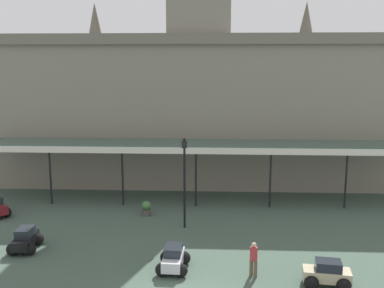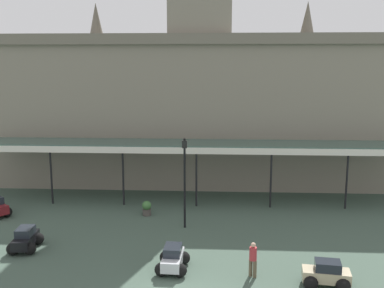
{
  "view_description": "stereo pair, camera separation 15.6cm",
  "coord_description": "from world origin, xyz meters",
  "px_view_note": "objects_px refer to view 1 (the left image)",
  "views": [
    {
      "loc": [
        1.15,
        -16.3,
        9.68
      ],
      "look_at": [
        0.0,
        7.72,
        5.37
      ],
      "focal_mm": 41.57,
      "sensor_mm": 36.0,
      "label": 1
    },
    {
      "loc": [
        1.31,
        -16.3,
        9.68
      ],
      "look_at": [
        0.0,
        7.72,
        5.37
      ],
      "focal_mm": 41.57,
      "sensor_mm": 36.0,
      "label": 2
    }
  ],
  "objects_px": {
    "pedestrian_near_entrance": "(254,258)",
    "victorian_lamppost": "(184,173)",
    "car_black_sedan": "(25,241)",
    "car_silver_sedan": "(173,260)",
    "planter_forecourt_centre": "(146,208)",
    "car_beige_sedan": "(327,275)"
  },
  "relations": [
    {
      "from": "pedestrian_near_entrance",
      "to": "planter_forecourt_centre",
      "type": "distance_m",
      "value": 10.29
    },
    {
      "from": "car_silver_sedan",
      "to": "planter_forecourt_centre",
      "type": "distance_m",
      "value": 8.08
    },
    {
      "from": "car_black_sedan",
      "to": "pedestrian_near_entrance",
      "type": "distance_m",
      "value": 12.05
    },
    {
      "from": "car_beige_sedan",
      "to": "planter_forecourt_centre",
      "type": "xyz_separation_m",
      "value": [
        -9.37,
        8.94,
        -0.01
      ]
    },
    {
      "from": "pedestrian_near_entrance",
      "to": "victorian_lamppost",
      "type": "xyz_separation_m",
      "value": [
        -3.58,
        6.15,
        2.44
      ]
    },
    {
      "from": "car_beige_sedan",
      "to": "planter_forecourt_centre",
      "type": "distance_m",
      "value": 12.95
    },
    {
      "from": "car_black_sedan",
      "to": "car_silver_sedan",
      "type": "bearing_deg",
      "value": -13.73
    },
    {
      "from": "pedestrian_near_entrance",
      "to": "victorian_lamppost",
      "type": "height_order",
      "value": "victorian_lamppost"
    },
    {
      "from": "car_black_sedan",
      "to": "victorian_lamppost",
      "type": "bearing_deg",
      "value": 24.18
    },
    {
      "from": "car_beige_sedan",
      "to": "pedestrian_near_entrance",
      "type": "xyz_separation_m",
      "value": [
        -3.16,
        0.74,
        0.41
      ]
    },
    {
      "from": "victorian_lamppost",
      "to": "car_beige_sedan",
      "type": "bearing_deg",
      "value": -45.59
    },
    {
      "from": "pedestrian_near_entrance",
      "to": "car_black_sedan",
      "type": "bearing_deg",
      "value": 168.2
    },
    {
      "from": "car_beige_sedan",
      "to": "victorian_lamppost",
      "type": "distance_m",
      "value": 10.05
    },
    {
      "from": "car_black_sedan",
      "to": "planter_forecourt_centre",
      "type": "relative_size",
      "value": 2.2
    },
    {
      "from": "car_black_sedan",
      "to": "car_beige_sedan",
      "type": "height_order",
      "value": "same"
    },
    {
      "from": "car_black_sedan",
      "to": "car_silver_sedan",
      "type": "xyz_separation_m",
      "value": [
        8.03,
        -1.96,
        0.0
      ]
    },
    {
      "from": "car_black_sedan",
      "to": "pedestrian_near_entrance",
      "type": "bearing_deg",
      "value": -11.8
    },
    {
      "from": "car_black_sedan",
      "to": "planter_forecourt_centre",
      "type": "distance_m",
      "value": 8.0
    },
    {
      "from": "car_silver_sedan",
      "to": "planter_forecourt_centre",
      "type": "relative_size",
      "value": 2.18
    },
    {
      "from": "planter_forecourt_centre",
      "to": "car_silver_sedan",
      "type": "bearing_deg",
      "value": -72.32
    },
    {
      "from": "pedestrian_near_entrance",
      "to": "planter_forecourt_centre",
      "type": "height_order",
      "value": "pedestrian_near_entrance"
    },
    {
      "from": "car_beige_sedan",
      "to": "victorian_lamppost",
      "type": "xyz_separation_m",
      "value": [
        -6.74,
        6.89,
        2.85
      ]
    }
  ]
}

